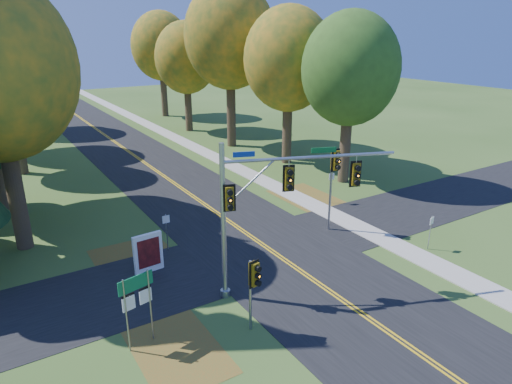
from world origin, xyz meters
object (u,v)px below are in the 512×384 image
traffic_mast (268,199)px  route_sign_cluster (137,296)px  east_signal_pole (334,169)px  info_kiosk (148,253)px

traffic_mast → route_sign_cluster: bearing=-154.4°
east_signal_pole → route_sign_cluster: (-12.99, -4.15, -1.67)m
traffic_mast → east_signal_pole: traffic_mast is taller
traffic_mast → info_kiosk: bearing=150.6°
traffic_mast → east_signal_pole: bearing=47.6°
info_kiosk → route_sign_cluster: bearing=-117.3°
east_signal_pole → route_sign_cluster: east_signal_pole is taller
east_signal_pole → info_kiosk: bearing=174.5°
east_signal_pole → route_sign_cluster: 13.74m
route_sign_cluster → info_kiosk: (2.17, 5.18, -1.12)m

